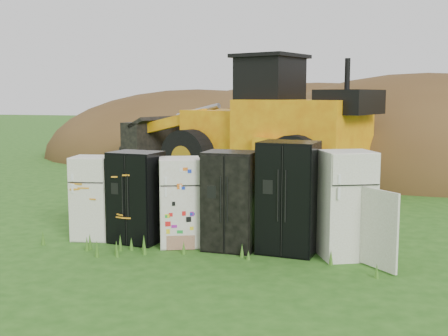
# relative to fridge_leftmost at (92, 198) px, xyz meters

# --- Properties ---
(ground) EXTENTS (120.00, 120.00, 0.00)m
(ground) POSITION_rel_fridge_leftmost_xyz_m (2.40, 0.00, -0.80)
(ground) COLOR #255516
(ground) RESTS_ON ground
(fridge_leftmost) EXTENTS (0.80, 0.78, 1.59)m
(fridge_leftmost) POSITION_rel_fridge_leftmost_xyz_m (0.00, 0.00, 0.00)
(fridge_leftmost) COLOR white
(fridge_leftmost) RESTS_ON ground
(fridge_black_side) EXTENTS (0.97, 0.81, 1.71)m
(fridge_black_side) POSITION_rel_fridge_leftmost_xyz_m (0.92, -0.01, 0.06)
(fridge_black_side) COLOR black
(fridge_black_side) RESTS_ON ground
(fridge_sticker) EXTENTS (0.92, 0.88, 1.62)m
(fridge_sticker) POSITION_rel_fridge_leftmost_xyz_m (1.79, -0.03, 0.02)
(fridge_sticker) COLOR silver
(fridge_sticker) RESTS_ON ground
(fridge_dark_mid) EXTENTS (0.93, 0.77, 1.76)m
(fridge_dark_mid) POSITION_rel_fridge_leftmost_xyz_m (2.75, -0.04, 0.09)
(fridge_dark_mid) COLOR black
(fridge_dark_mid) RESTS_ON ground
(fridge_black_right) EXTENTS (1.06, 0.92, 1.96)m
(fridge_black_right) POSITION_rel_fridge_leftmost_xyz_m (3.77, 0.04, 0.18)
(fridge_black_right) COLOR black
(fridge_black_right) RESTS_ON ground
(fridge_open_door) EXTENTS (1.06, 1.03, 1.82)m
(fridge_open_door) POSITION_rel_fridge_leftmost_xyz_m (4.77, -0.04, 0.11)
(fridge_open_door) COLOR white
(fridge_open_door) RESTS_ON ground
(wheel_loader) EXTENTS (8.80, 6.03, 3.95)m
(wheel_loader) POSITION_rel_fridge_leftmost_xyz_m (1.22, 7.37, 1.18)
(wheel_loader) COLOR #F6AF10
(wheel_loader) RESTS_ON ground
(dirt_mound_right) EXTENTS (14.37, 10.54, 7.08)m
(dirt_mound_right) POSITION_rel_fridge_leftmost_xyz_m (6.95, 11.67, -0.80)
(dirt_mound_right) COLOR #472F16
(dirt_mound_right) RESTS_ON ground
(dirt_mound_left) EXTENTS (14.31, 10.73, 6.03)m
(dirt_mound_left) POSITION_rel_fridge_leftmost_xyz_m (-2.57, 14.63, -0.80)
(dirt_mound_left) COLOR #472F16
(dirt_mound_left) RESTS_ON ground
(dirt_mound_back) EXTENTS (19.51, 13.01, 6.71)m
(dirt_mound_back) POSITION_rel_fridge_leftmost_xyz_m (2.45, 17.74, -0.80)
(dirt_mound_back) COLOR #472F16
(dirt_mound_back) RESTS_ON ground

